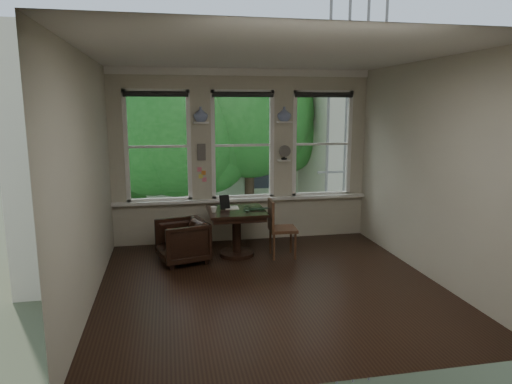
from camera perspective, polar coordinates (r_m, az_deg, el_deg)
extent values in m
plane|color=black|center=(6.26, 1.80, -11.56)|extent=(4.50, 4.50, 0.00)
plane|color=silver|center=(5.84, 1.97, 16.88)|extent=(4.50, 4.50, 0.00)
plane|color=beige|center=(8.06, -1.70, 4.45)|extent=(4.50, 0.00, 4.50)
plane|color=beige|center=(3.74, 9.60, -2.83)|extent=(4.50, 0.00, 4.50)
plane|color=beige|center=(5.80, -20.36, 1.40)|extent=(0.00, 4.50, 4.50)
plane|color=beige|center=(6.73, 20.92, 2.55)|extent=(0.00, 4.50, 4.50)
cube|color=white|center=(7.83, -6.91, 8.61)|extent=(0.26, 0.16, 0.03)
cube|color=white|center=(8.07, 3.54, 8.72)|extent=(0.26, 0.16, 0.03)
cube|color=#59544F|center=(7.89, -6.84, 4.98)|extent=(0.14, 0.06, 0.28)
imported|color=white|center=(7.83, -6.93, 9.62)|extent=(0.24, 0.24, 0.25)
imported|color=white|center=(8.06, 3.55, 9.71)|extent=(0.24, 0.24, 0.25)
imported|color=black|center=(7.14, -9.19, -6.09)|extent=(0.88, 0.86, 0.66)
cube|color=maroon|center=(7.10, -9.22, -5.15)|extent=(0.45, 0.45, 0.06)
imported|color=black|center=(7.21, 0.58, -2.22)|extent=(0.33, 0.22, 0.02)
imported|color=white|center=(7.10, -5.30, -2.19)|extent=(0.12, 0.12, 0.09)
imported|color=white|center=(7.09, -1.07, -2.17)|extent=(0.12, 0.12, 0.09)
cube|color=black|center=(7.33, -3.94, -1.24)|extent=(0.17, 0.11, 0.22)
cube|color=silver|center=(7.41, -3.07, -1.96)|extent=(0.23, 0.31, 0.00)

